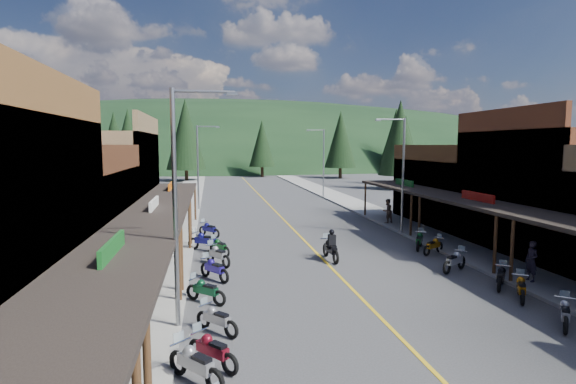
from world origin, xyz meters
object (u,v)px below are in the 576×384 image
shop_east_2 (558,192)px  rider_on_bike (331,248)px  pine_9 (405,144)px  bike_west_6 (206,289)px  streetlight_1 (199,163)px  streetlight_0 (179,198)px  pine_4 (341,139)px  streetlight_3 (322,160)px  pine_0 (5,143)px  bike_east_8 (433,245)px  pine_3 (262,143)px  pine_5 (396,137)px  bike_east_7 (455,260)px  shop_east_3 (464,192)px  pine_2 (186,134)px  pedestrian_east_a (531,261)px  pine_10 (129,141)px  pine_6 (467,143)px  bike_west_3 (195,362)px  pine_11 (400,138)px  bike_east_6 (501,276)px  pedestrian_east_b (387,211)px  pine_8 (82,147)px  bike_west_11 (209,229)px  bike_west_7 (214,268)px  bike_east_9 (419,240)px  bike_west_8 (218,254)px  shop_west_2 (44,222)px  bike_east_5 (521,287)px  pine_1 (114,139)px  bike_east_4 (565,312)px  streetlight_2 (401,170)px  bike_west_9 (219,246)px  pine_7 (79,140)px  shop_west_3 (94,184)px

shop_east_2 → rider_on_bike: shop_east_2 is taller
pine_9 → bike_west_6: 57.48m
shop_east_2 → streetlight_1: (-20.74, 20.30, 0.94)m
streetlight_0 → pine_4: size_ratio=0.64×
streetlight_3 → pine_0: pine_0 is taller
streetlight_0 → bike_east_8: bearing=31.7°
pine_3 → pine_5: size_ratio=0.79×
pine_3 → bike_east_7: bearing=-88.5°
shop_east_3 → pine_0: bearing=136.7°
pine_2 → pedestrian_east_a: bearing=-73.7°
pine_10 → pedestrian_east_a: (26.05, -53.59, -5.72)m
pine_6 → bike_west_3: pine_6 is taller
pine_0 → pine_11: (60.00, -24.00, 0.70)m
pine_0 → bike_east_6: pine_0 is taller
pedestrian_east_b → bike_east_8: bearing=62.4°
pine_8 → bike_west_6: bearing=-70.1°
pine_0 → bike_west_11: bearing=-57.2°
bike_west_7 → bike_east_9: (12.09, 4.15, 0.00)m
pine_8 → bike_west_8: pine_8 is taller
bike_east_8 → pine_2: bearing=164.9°
shop_west_2 → bike_east_5: bearing=-19.4°
bike_west_6 → pine_1: bearing=54.9°
bike_east_5 → pine_9: bearing=102.7°
bike_east_4 → bike_east_8: size_ratio=1.01×
shop_west_2 → pine_4: (31.75, 58.30, 4.70)m
pine_2 → bike_east_4: size_ratio=7.39×
pine_4 → bike_west_6: 68.34m
streetlight_2 → bike_west_11: 13.68m
shop_west_2 → pine_9: pine_9 is taller
streetlight_0 → bike_east_9: streetlight_0 is taller
pine_0 → bike_west_9: 67.57m
bike_east_6 → pine_4: bearing=120.2°
pine_1 → bike_west_7: pine_1 is taller
pine_7 → rider_on_bike: size_ratio=5.34×
pedestrian_east_a → pine_2: bearing=-165.8°
bike_west_7 → pine_11: bearing=20.7°
pine_6 → pine_8: 72.11m
streetlight_3 → bike_east_7: 31.42m
bike_west_11 → bike_east_7: size_ratio=0.99×
pine_10 → bike_east_6: pine_10 is taller
shop_west_2 → shop_east_2: (27.54, 0.00, 0.99)m
pine_0 → pedestrian_east_a: size_ratio=6.02×
shop_west_3 → pine_6: bearing=41.4°
pine_2 → rider_on_bike: bearing=-79.5°
bike_west_8 → bike_east_6: size_ratio=1.11×
pine_2 → pedestrian_east_b: size_ratio=7.48×
pine_9 → bike_east_4: bearing=-108.9°
pine_7 → pedestrian_east_a: pine_7 is taller
pine_9 → bike_east_5: (-17.77, -50.35, -5.84)m
bike_west_8 → pine_0: bearing=87.9°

